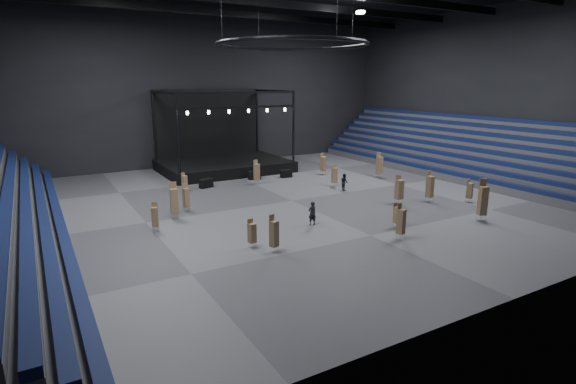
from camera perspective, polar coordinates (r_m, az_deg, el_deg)
floor at (r=39.12m, az=0.51°, el=-1.11°), size 50.00×50.00×0.00m
wall_back at (r=56.90m, az=-10.53°, el=12.53°), size 50.00×0.20×18.00m
wall_front at (r=22.43m, az=29.35°, el=9.28°), size 50.00×0.20×18.00m
wall_right at (r=54.90m, az=24.14°, el=11.54°), size 0.20×42.00×18.00m
bleachers_right at (r=53.89m, az=22.08°, el=3.91°), size 7.20×40.00×6.40m
stage at (r=53.14m, az=-8.43°, el=4.34°), size 14.00×10.00×9.20m
truss_ring at (r=37.90m, az=0.55°, el=18.25°), size 12.30×12.30×5.15m
flight_case_left at (r=44.54m, az=-10.36°, el=1.09°), size 1.41×0.93×0.87m
flight_case_mid at (r=47.69m, az=-4.30°, el=2.13°), size 1.41×0.86×0.88m
flight_case_right at (r=48.57m, az=-0.24°, el=2.35°), size 1.28×0.74×0.81m
chair_stack_0 at (r=32.71m, az=13.68°, el=-2.76°), size 0.46×0.46×1.80m
chair_stack_1 at (r=50.02m, az=4.47°, el=3.65°), size 0.63×0.63×2.41m
chair_stack_2 at (r=36.18m, az=23.49°, el=-0.92°), size 0.72×0.72×3.16m
chair_stack_3 at (r=44.33m, az=5.92°, el=2.19°), size 0.66×0.66×2.23m
chair_stack_4 at (r=43.32m, az=-13.01°, el=1.32°), size 0.54×0.54×1.80m
chair_stack_5 at (r=36.54m, az=-12.83°, el=-0.65°), size 0.51×0.51×2.28m
chair_stack_6 at (r=30.30m, az=14.16°, el=-3.57°), size 0.56×0.56×2.44m
chair_stack_7 at (r=40.23m, az=17.56°, el=0.71°), size 0.57×0.57×2.74m
chair_stack_8 at (r=32.28m, az=-16.53°, el=-2.98°), size 0.55×0.55×2.06m
chair_stack_9 at (r=28.04m, az=-4.61°, el=-5.16°), size 0.49×0.49×1.86m
chair_stack_10 at (r=38.82m, az=13.94°, el=0.37°), size 0.59×0.59×2.50m
chair_stack_11 at (r=34.65m, az=-14.28°, el=-1.03°), size 0.62×0.62×2.83m
chair_stack_12 at (r=49.02m, az=11.53°, el=3.39°), size 0.56×0.56×2.77m
chair_stack_13 at (r=27.20m, az=-1.80°, el=-5.24°), size 0.56×0.56×2.36m
chair_stack_14 at (r=45.46m, az=-3.99°, el=2.62°), size 0.52×0.52×2.43m
chair_stack_15 at (r=41.36m, az=22.07°, el=0.22°), size 0.59×0.59×2.02m
man_center at (r=32.39m, az=3.08°, el=-2.72°), size 0.65×0.44×1.75m
crew_member at (r=42.95m, az=7.16°, el=1.26°), size 0.72×0.87×1.62m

